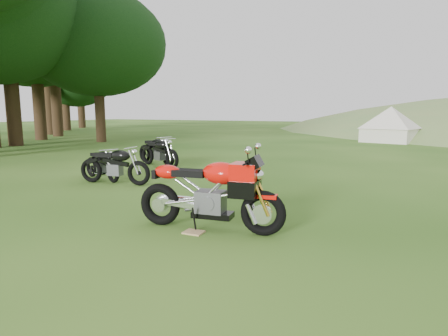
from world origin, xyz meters
The scene contains 9 objects.
ground centered at (0.00, 0.00, 0.00)m, with size 120.00×120.00×0.00m, color #1C450E.
treeline centered at (-20.00, 15.00, 0.00)m, with size 28.00×32.00×14.00m, color black, non-canonical shape.
sport_motorcycle centered at (-0.20, -0.18, 0.65)m, with size 2.18×0.54×1.31m, color red, non-canonical shape.
plywood_board centered at (-0.33, -0.42, 0.01)m, with size 0.28×0.23×0.02m, color tan.
vintage_moto_a centered at (-4.04, 1.82, 0.49)m, with size 1.87×0.43×0.98m, color black, non-canonical shape.
vintage_moto_b centered at (-4.88, 4.67, 0.50)m, with size 1.89×0.44×0.99m, color black, non-canonical shape.
vintage_moto_c centered at (-4.74, 2.09, 0.44)m, with size 1.68×0.39×0.88m, color black, non-canonical shape.
vintage_moto_d centered at (-5.28, 5.01, 0.51)m, with size 1.92×0.45×1.01m, color black, non-canonical shape.
tent_left centered at (0.82, 18.79, 1.13)m, with size 2.60×2.60×2.26m, color silver, non-canonical shape.
Camera 1 is at (2.53, -4.86, 1.76)m, focal length 30.00 mm.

